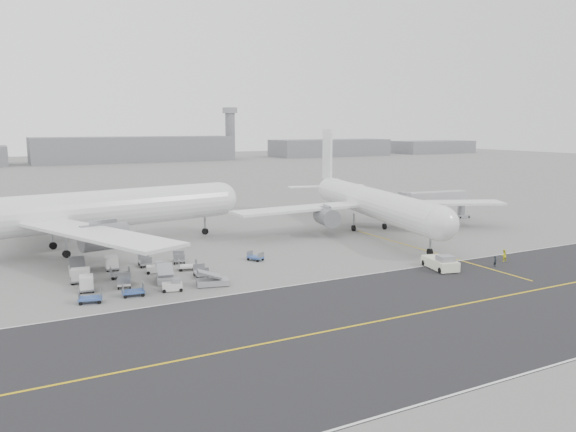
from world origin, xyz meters
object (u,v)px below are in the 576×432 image
airliner_a (60,213)px  airliner_b (370,202)px  jet_bridge (435,200)px  ground_crew_b (504,255)px  pushback_tug (441,263)px  control_tower (230,132)px  ground_crew_a (495,261)px

airliner_a → airliner_b: size_ratio=1.16×
jet_bridge → ground_crew_b: size_ratio=8.96×
airliner_b → pushback_tug: airliner_b is taller
ground_crew_b → control_tower: bearing=-94.2°
control_tower → jet_bridge: size_ratio=1.86×
ground_crew_a → ground_crew_b: ground_crew_b is taller
ground_crew_b → airliner_b: bearing=-75.3°
ground_crew_b → ground_crew_a: bearing=34.2°
airliner_b → ground_crew_a: bearing=-80.1°
pushback_tug → control_tower: bearing=86.0°
pushback_tug → airliner_a: bearing=154.1°
jet_bridge → airliner_a: bearing=-174.2°
airliner_a → pushback_tug: (46.50, -35.99, -5.54)m
control_tower → airliner_a: (-122.85, -233.63, -9.80)m
control_tower → ground_crew_a: bearing=-104.1°
ground_crew_a → airliner_b: bearing=70.9°
jet_bridge → ground_crew_a: jet_bridge is taller
control_tower → airliner_a: size_ratio=0.48×
ground_crew_a → ground_crew_b: bearing=7.3°
ground_crew_a → pushback_tug: bearing=143.9°
jet_bridge → airliner_b: bearing=-160.3°
ground_crew_a → ground_crew_b: size_ratio=0.85×
control_tower → pushback_tug: 280.64m
airliner_a → airliner_b: (55.23, -6.95, -0.86)m
control_tower → airliner_b: 250.12m
pushback_tug → jet_bridge: bearing=60.9°
airliner_a → pushback_tug: size_ratio=8.17×
airliner_b → pushback_tug: 30.69m
airliner_a → jet_bridge: airliner_a is taller
jet_bridge → ground_crew_b: (-17.24, -34.16, -3.43)m
airliner_a → ground_crew_b: 69.05m
airliner_a → ground_crew_a: airliner_a is taller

